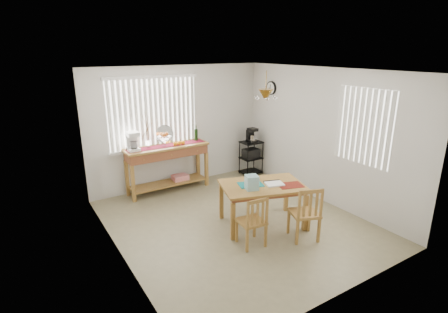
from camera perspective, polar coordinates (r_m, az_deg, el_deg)
ground at (r=6.25m, az=1.94°, el=-10.71°), size 4.00×4.50×0.01m
room_shell at (r=5.67m, az=2.06°, el=4.69°), size 4.20×4.70×2.70m
sideboard at (r=7.41m, az=-9.16°, el=-0.09°), size 1.76×0.50×0.99m
sideboard_items at (r=7.22m, az=-11.55°, el=2.60°), size 1.67×0.42×0.76m
wire_cart at (r=8.40m, az=4.44°, el=0.30°), size 0.48×0.38×0.81m
cart_items at (r=8.28m, az=4.48°, el=3.47°), size 0.19×0.23×0.33m
dining_table at (r=5.96m, az=6.28°, el=-5.32°), size 1.57×1.25×0.73m
table_items at (r=5.75m, az=5.50°, el=-4.31°), size 1.02×0.78×0.23m
chair_left at (r=5.41m, az=4.67°, el=-10.55°), size 0.42×0.42×0.83m
chair_right at (r=5.69m, az=13.14°, el=-9.05°), size 0.54×0.54×0.91m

